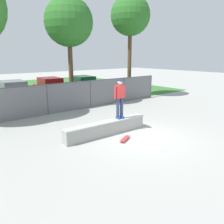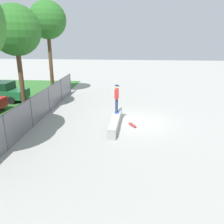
% 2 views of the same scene
% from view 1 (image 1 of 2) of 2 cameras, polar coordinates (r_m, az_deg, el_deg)
% --- Properties ---
extents(ground_plane, '(80.00, 80.00, 0.00)m').
position_cam_1_polar(ground_plane, '(10.06, 7.79, -6.52)').
color(ground_plane, '#9E9E99').
extents(grass_strip, '(27.60, 20.00, 0.02)m').
position_cam_1_polar(grass_strip, '(24.36, -22.27, 4.89)').
color(grass_strip, '#336B2D').
rests_on(grass_strip, ground).
extents(concrete_ledge, '(4.26, 0.61, 0.64)m').
position_cam_1_polar(concrete_ledge, '(10.24, -1.41, -4.09)').
color(concrete_ledge, '#999993').
rests_on(concrete_ledge, ground).
extents(skateboarder, '(0.60, 0.32, 1.84)m').
position_cam_1_polar(skateboarder, '(10.38, 2.00, 3.85)').
color(skateboarder, '#2647A5').
rests_on(skateboarder, concrete_ledge).
extents(skateboard, '(0.80, 0.54, 0.09)m').
position_cam_1_polar(skateboard, '(9.68, 3.35, -6.78)').
color(skateboard, red).
rests_on(skateboard, ground).
extents(chainlink_fence, '(15.67, 0.07, 1.87)m').
position_cam_1_polar(chainlink_fence, '(14.76, -10.55, 4.18)').
color(chainlink_fence, '#4C4C51').
rests_on(chainlink_fence, ground).
extents(tree_mid, '(3.31, 3.31, 7.39)m').
position_cam_1_polar(tree_mid, '(16.62, -10.94, 21.47)').
color(tree_mid, '#513823').
rests_on(tree_mid, ground).
extents(tree_far, '(3.20, 3.20, 8.25)m').
position_cam_1_polar(tree_far, '(19.71, 4.69, 23.13)').
color(tree_far, '#513823').
rests_on(tree_far, ground).
extents(car_silver, '(2.17, 4.28, 1.66)m').
position_cam_1_polar(car_silver, '(18.65, -23.63, 4.75)').
color(car_silver, '#B7BABF').
rests_on(car_silver, ground).
extents(car_red, '(2.17, 4.28, 1.66)m').
position_cam_1_polar(car_red, '(20.21, -15.29, 6.10)').
color(car_red, '#B21E1E').
rests_on(car_red, ground).
extents(car_green, '(2.17, 4.28, 1.66)m').
position_cam_1_polar(car_green, '(21.21, -7.24, 6.85)').
color(car_green, '#1E6638').
rests_on(car_green, ground).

